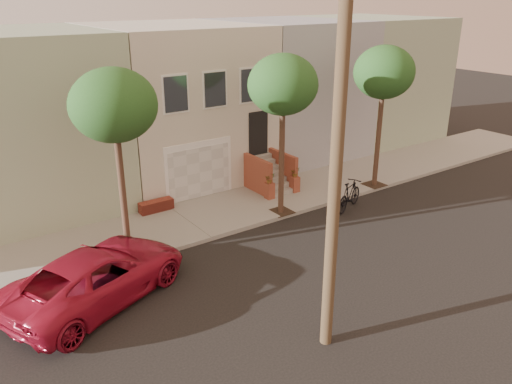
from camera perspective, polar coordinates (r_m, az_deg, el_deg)
ground at (r=17.66m, az=7.97°, el=-7.53°), size 90.00×90.00×0.00m
sidewalk at (r=21.41m, az=-1.74°, el=-1.74°), size 40.00×3.70×0.15m
house_row at (r=25.25m, az=-9.27°, el=10.07°), size 33.10×11.70×7.00m
tree_left at (r=16.25m, az=-15.60°, el=9.18°), size 2.70×2.57×6.30m
tree_mid at (r=19.36m, az=3.03°, el=11.78°), size 2.70×2.57×6.30m
tree_right at (r=23.13m, az=14.12°, el=12.75°), size 2.70×2.57×6.30m
pickup_truck at (r=15.74m, az=-17.32°, el=-8.93°), size 6.26×4.61×1.58m
motorcycle at (r=21.56m, az=10.41°, el=-0.35°), size 2.15×1.31×1.25m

